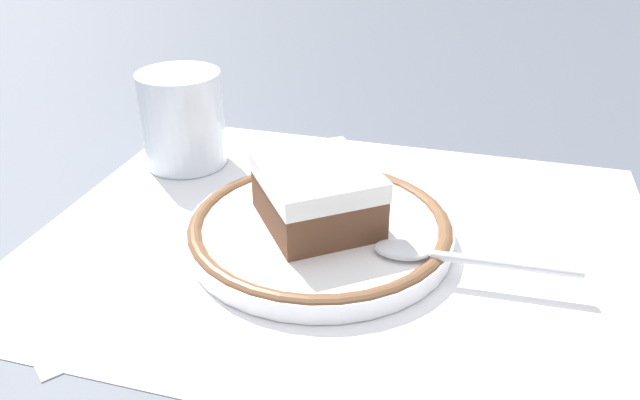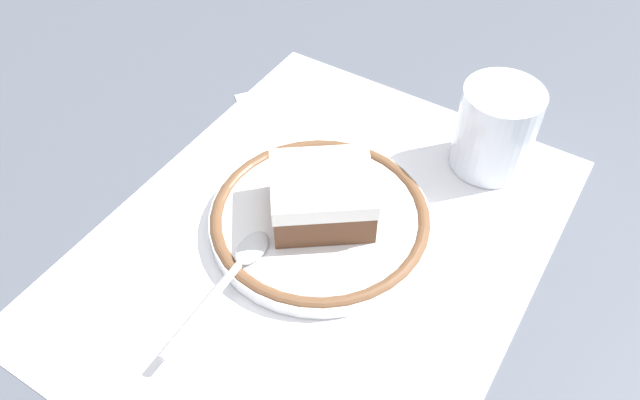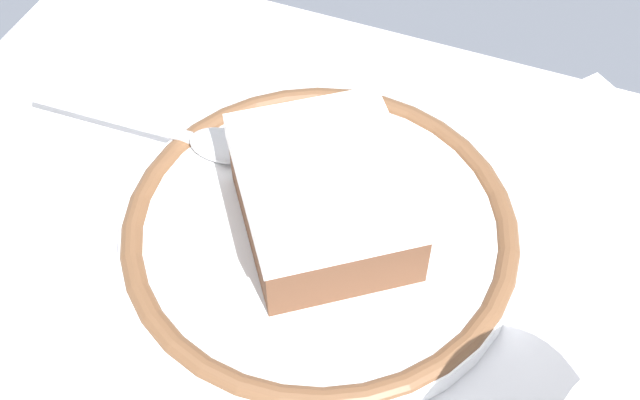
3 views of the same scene
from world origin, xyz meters
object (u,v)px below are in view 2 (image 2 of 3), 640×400
spoon (235,269)px  napkin (304,118)px  plate (320,218)px  cup (495,133)px  cake_slice (322,195)px

spoon → napkin: (0.21, 0.07, -0.02)m
plate → cup: cup is taller
cake_slice → plate: bearing=165.6°
plate → spoon: spoon is taller
cake_slice → napkin: size_ratio=0.89×
cake_slice → spoon: bearing=163.9°
plate → cup: (0.16, -0.10, 0.03)m
cake_slice → napkin: (0.12, 0.10, -0.04)m
cake_slice → cup: 0.19m
spoon → napkin: 0.23m
cake_slice → spoon: (-0.10, 0.03, -0.02)m
plate → cake_slice: (0.00, -0.00, 0.03)m
cake_slice → spoon: size_ratio=0.85×
plate → napkin: plate is taller
plate → napkin: (0.12, 0.10, -0.01)m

